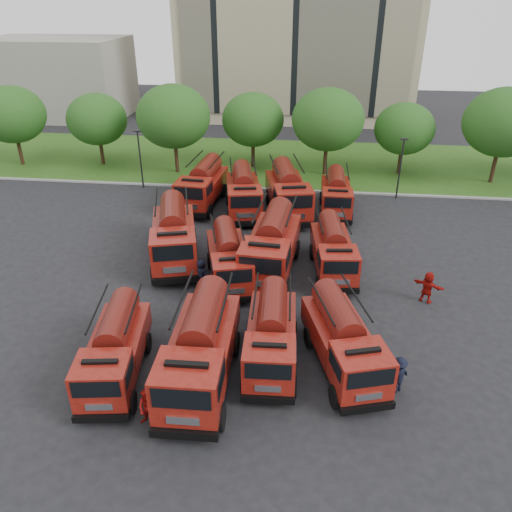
{
  "coord_description": "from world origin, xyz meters",
  "views": [
    {
      "loc": [
        4.84,
        -23.32,
        15.59
      ],
      "look_at": [
        1.84,
        2.23,
        1.8
      ],
      "focal_mm": 35.0,
      "sensor_mm": 36.0,
      "label": 1
    }
  ],
  "objects_px": {
    "fire_truck_6": "(272,245)",
    "fire_truck_10": "(288,191)",
    "firefighter_1": "(151,424)",
    "fire_truck_5": "(229,257)",
    "firefighter_2": "(363,410)",
    "fire_truck_0": "(115,349)",
    "fire_truck_2": "(271,334)",
    "fire_truck_11": "(336,194)",
    "fire_truck_8": "(203,185)",
    "fire_truck_1": "(201,348)",
    "fire_truck_9": "(244,192)",
    "firefighter_5": "(425,301)",
    "fire_truck_7": "(333,250)",
    "firefighter_3": "(396,390)",
    "firefighter_4": "(202,287)",
    "fire_truck_4": "(174,234)",
    "firefighter_0": "(363,408)",
    "fire_truck_3": "(343,340)"
  },
  "relations": [
    {
      "from": "fire_truck_6",
      "to": "fire_truck_10",
      "type": "height_order",
      "value": "fire_truck_6"
    },
    {
      "from": "fire_truck_10",
      "to": "firefighter_1",
      "type": "bearing_deg",
      "value": -112.87
    },
    {
      "from": "fire_truck_5",
      "to": "firefighter_2",
      "type": "xyz_separation_m",
      "value": [
        7.32,
        -9.93,
        -1.5
      ]
    },
    {
      "from": "fire_truck_0",
      "to": "fire_truck_2",
      "type": "distance_m",
      "value": 7.06
    },
    {
      "from": "firefighter_1",
      "to": "fire_truck_6",
      "type": "bearing_deg",
      "value": 84.8
    },
    {
      "from": "fire_truck_0",
      "to": "fire_truck_11",
      "type": "xyz_separation_m",
      "value": [
        10.24,
        20.3,
        0.02
      ]
    },
    {
      "from": "fire_truck_8",
      "to": "firefighter_2",
      "type": "xyz_separation_m",
      "value": [
        11.37,
        -21.53,
        -1.7
      ]
    },
    {
      "from": "fire_truck_0",
      "to": "firefighter_1",
      "type": "xyz_separation_m",
      "value": [
        2.32,
        -2.74,
        -1.47
      ]
    },
    {
      "from": "fire_truck_5",
      "to": "fire_truck_6",
      "type": "bearing_deg",
      "value": 13.41
    },
    {
      "from": "fire_truck_1",
      "to": "fire_truck_9",
      "type": "height_order",
      "value": "fire_truck_1"
    },
    {
      "from": "fire_truck_1",
      "to": "firefighter_5",
      "type": "xyz_separation_m",
      "value": [
        11.17,
        7.73,
        -1.75
      ]
    },
    {
      "from": "fire_truck_10",
      "to": "firefighter_2",
      "type": "bearing_deg",
      "value": -90.1
    },
    {
      "from": "fire_truck_7",
      "to": "firefighter_2",
      "type": "relative_size",
      "value": 4.17
    },
    {
      "from": "fire_truck_8",
      "to": "firefighter_3",
      "type": "height_order",
      "value": "fire_truck_8"
    },
    {
      "from": "fire_truck_2",
      "to": "firefighter_3",
      "type": "distance_m",
      "value": 6.02
    },
    {
      "from": "fire_truck_2",
      "to": "firefighter_4",
      "type": "bearing_deg",
      "value": 124.9
    },
    {
      "from": "fire_truck_4",
      "to": "firefighter_2",
      "type": "bearing_deg",
      "value": -62.19
    },
    {
      "from": "fire_truck_7",
      "to": "firefighter_4",
      "type": "xyz_separation_m",
      "value": [
        -7.65,
        -2.86,
        -1.5
      ]
    },
    {
      "from": "fire_truck_6",
      "to": "fire_truck_11",
      "type": "distance_m",
      "value": 10.82
    },
    {
      "from": "fire_truck_2",
      "to": "fire_truck_10",
      "type": "distance_m",
      "value": 17.83
    },
    {
      "from": "fire_truck_1",
      "to": "firefighter_0",
      "type": "height_order",
      "value": "fire_truck_1"
    },
    {
      "from": "fire_truck_3",
      "to": "fire_truck_5",
      "type": "relative_size",
      "value": 1.02
    },
    {
      "from": "fire_truck_1",
      "to": "firefighter_1",
      "type": "relative_size",
      "value": 4.32
    },
    {
      "from": "fire_truck_5",
      "to": "firefighter_1",
      "type": "distance_m",
      "value": 11.9
    },
    {
      "from": "fire_truck_5",
      "to": "fire_truck_8",
      "type": "distance_m",
      "value": 12.29
    },
    {
      "from": "fire_truck_6",
      "to": "fire_truck_8",
      "type": "xyz_separation_m",
      "value": [
        -6.5,
        10.28,
        -0.11
      ]
    },
    {
      "from": "fire_truck_9",
      "to": "firefighter_2",
      "type": "relative_size",
      "value": 4.71
    },
    {
      "from": "fire_truck_6",
      "to": "fire_truck_7",
      "type": "xyz_separation_m",
      "value": [
        3.75,
        0.42,
        -0.32
      ]
    },
    {
      "from": "fire_truck_9",
      "to": "fire_truck_2",
      "type": "bearing_deg",
      "value": -88.65
    },
    {
      "from": "fire_truck_1",
      "to": "fire_truck_7",
      "type": "distance_m",
      "value": 12.17
    },
    {
      "from": "firefighter_1",
      "to": "firefighter_4",
      "type": "distance_m",
      "value": 10.61
    },
    {
      "from": "fire_truck_6",
      "to": "firefighter_2",
      "type": "bearing_deg",
      "value": -62.24
    },
    {
      "from": "fire_truck_3",
      "to": "firefighter_1",
      "type": "bearing_deg",
      "value": -166.66
    },
    {
      "from": "fire_truck_8",
      "to": "firefighter_5",
      "type": "distance_m",
      "value": 20.1
    },
    {
      "from": "fire_truck_5",
      "to": "fire_truck_9",
      "type": "relative_size",
      "value": 0.91
    },
    {
      "from": "fire_truck_0",
      "to": "firefighter_2",
      "type": "height_order",
      "value": "fire_truck_0"
    },
    {
      "from": "fire_truck_3",
      "to": "fire_truck_9",
      "type": "xyz_separation_m",
      "value": [
        -7.03,
        17.62,
        0.14
      ]
    },
    {
      "from": "firefighter_2",
      "to": "fire_truck_8",
      "type": "bearing_deg",
      "value": 41.83
    },
    {
      "from": "fire_truck_11",
      "to": "fire_truck_4",
      "type": "bearing_deg",
      "value": -139.15
    },
    {
      "from": "fire_truck_3",
      "to": "fire_truck_5",
      "type": "distance_m",
      "value": 9.69
    },
    {
      "from": "fire_truck_1",
      "to": "firefighter_5",
      "type": "bearing_deg",
      "value": 33.02
    },
    {
      "from": "fire_truck_8",
      "to": "fire_truck_3",
      "type": "bearing_deg",
      "value": -56.59
    },
    {
      "from": "fire_truck_3",
      "to": "fire_truck_10",
      "type": "height_order",
      "value": "fire_truck_10"
    },
    {
      "from": "firefighter_3",
      "to": "fire_truck_3",
      "type": "bearing_deg",
      "value": -67.08
    },
    {
      "from": "fire_truck_8",
      "to": "firefighter_0",
      "type": "height_order",
      "value": "fire_truck_8"
    },
    {
      "from": "firefighter_3",
      "to": "firefighter_4",
      "type": "distance_m",
      "value": 12.72
    },
    {
      "from": "fire_truck_9",
      "to": "fire_truck_6",
      "type": "bearing_deg",
      "value": -82.37
    },
    {
      "from": "firefighter_4",
      "to": "fire_truck_10",
      "type": "bearing_deg",
      "value": -75.07
    },
    {
      "from": "fire_truck_4",
      "to": "fire_truck_6",
      "type": "relative_size",
      "value": 1.01
    },
    {
      "from": "firefighter_0",
      "to": "fire_truck_8",
      "type": "bearing_deg",
      "value": 112.43
    }
  ]
}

